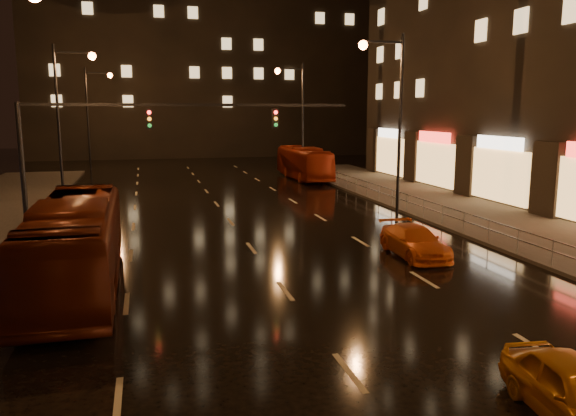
{
  "coord_description": "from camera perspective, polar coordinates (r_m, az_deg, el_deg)",
  "views": [
    {
      "loc": [
        -4.25,
        -7.1,
        5.8
      ],
      "look_at": [
        0.46,
        11.42,
        2.5
      ],
      "focal_mm": 35.0,
      "sensor_mm": 36.0,
      "label": 1
    }
  ],
  "objects": [
    {
      "name": "railing_right",
      "position": [
        29.38,
        15.43,
        -0.17
      ],
      "size": [
        0.05,
        56.0,
        1.0
      ],
      "color": "#99999E",
      "rests_on": "sidewalk_right"
    },
    {
      "name": "bus_red",
      "position": [
        19.7,
        -20.73,
        -3.45
      ],
      "size": [
        2.69,
        10.82,
        3.0
      ],
      "primitive_type": "imported",
      "rotation": [
        0.0,
        0.0,
        0.02
      ],
      "color": "#551B0C",
      "rests_on": "ground"
    },
    {
      "name": "ground",
      "position": [
        28.04,
        -5.25,
        -2.18
      ],
      "size": [
        140.0,
        140.0,
        0.0
      ],
      "primitive_type": "plane",
      "color": "black",
      "rests_on": "ground"
    },
    {
      "name": "building_distant",
      "position": [
        80.46,
        -8.67,
        18.41
      ],
      "size": [
        44.0,
        16.0,
        36.0
      ],
      "primitive_type": "cube",
      "color": "black",
      "rests_on": "ground"
    },
    {
      "name": "taxi_far",
      "position": [
        23.28,
        12.73,
        -3.33
      ],
      "size": [
        1.81,
        4.24,
        1.22
      ],
      "primitive_type": "imported",
      "rotation": [
        0.0,
        0.0,
        -0.02
      ],
      "color": "orange",
      "rests_on": "ground"
    },
    {
      "name": "bus_curb",
      "position": [
        48.64,
        1.6,
        4.59
      ],
      "size": [
        2.42,
        9.99,
        2.78
      ],
      "primitive_type": "imported",
      "rotation": [
        0.0,
        0.0,
        0.01
      ],
      "color": "#98270F",
      "rests_on": "ground"
    },
    {
      "name": "taxi_near",
      "position": [
        12.27,
        27.24,
        -16.32
      ],
      "size": [
        1.88,
        3.77,
        1.23
      ],
      "primitive_type": "imported",
      "rotation": [
        0.0,
        0.0,
        -0.12
      ],
      "color": "#BF6E11",
      "rests_on": "ground"
    },
    {
      "name": "traffic_signal",
      "position": [
        27.14,
        -16.1,
        7.17
      ],
      "size": [
        15.31,
        0.32,
        6.2
      ],
      "color": "black",
      "rests_on": "ground"
    },
    {
      "name": "sidewalk_right",
      "position": [
        28.92,
        24.0,
        -2.48
      ],
      "size": [
        7.0,
        70.0,
        0.15
      ],
      "primitive_type": "cube",
      "color": "#38332D",
      "rests_on": "ground"
    }
  ]
}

